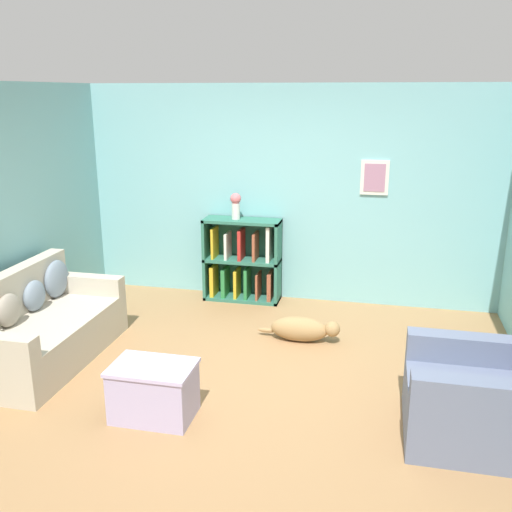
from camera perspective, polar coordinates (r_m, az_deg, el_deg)
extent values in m
plane|color=#997047|center=(5.27, -0.98, -12.24)|extent=(14.00, 14.00, 0.00)
cube|color=#7AB7BC|center=(6.95, 3.37, 6.13)|extent=(5.60, 0.10, 2.60)
cube|color=silver|center=(6.76, 11.78, 7.69)|extent=(0.32, 0.02, 0.40)
cube|color=#A37089|center=(6.75, 11.78, 7.68)|extent=(0.24, 0.01, 0.32)
cube|color=#B7AD99|center=(5.89, -20.17, -7.88)|extent=(0.85, 1.74, 0.41)
cube|color=#B7AD99|center=(5.93, -23.38, -3.61)|extent=(0.16, 1.74, 0.45)
cube|color=#B7AD99|center=(6.41, -16.68, -2.69)|extent=(0.85, 0.16, 0.20)
ellipsoid|color=gray|center=(5.73, -23.50, -5.01)|extent=(0.14, 0.31, 0.31)
ellipsoid|color=slate|center=(6.04, -21.27, -3.72)|extent=(0.14, 0.31, 0.31)
ellipsoid|color=slate|center=(6.34, -19.31, -2.17)|extent=(0.14, 0.40, 0.40)
cube|color=#2D6B56|center=(7.12, -4.89, -0.17)|extent=(0.04, 0.34, 1.02)
cube|color=#2D6B56|center=(6.91, 2.23, -0.63)|extent=(0.04, 0.34, 1.02)
cube|color=#2D6B56|center=(7.15, -1.07, -0.04)|extent=(0.93, 0.02, 1.02)
cube|color=#2D6B56|center=(7.16, -1.36, -4.18)|extent=(0.93, 0.34, 0.04)
cube|color=#2D6B56|center=(7.00, -1.38, -0.39)|extent=(0.93, 0.34, 0.04)
cube|color=#2D6B56|center=(6.88, -1.41, 3.54)|extent=(0.93, 0.34, 0.04)
cube|color=gold|center=(7.18, -4.21, -2.47)|extent=(0.05, 0.25, 0.40)
cube|color=gold|center=(7.03, -4.15, 1.37)|extent=(0.03, 0.25, 0.38)
cube|color=#287A3D|center=(7.14, -3.09, -2.65)|extent=(0.05, 0.25, 0.38)
cube|color=silver|center=(6.99, -2.84, 1.07)|extent=(0.03, 0.25, 0.32)
cube|color=gold|center=(7.10, -1.90, -2.76)|extent=(0.04, 0.25, 0.37)
cube|color=#B22823|center=(6.94, -1.47, 1.19)|extent=(0.04, 0.25, 0.37)
cube|color=#287A3D|center=(7.07, -0.86, -2.74)|extent=(0.04, 0.25, 0.40)
cube|color=brown|center=(6.91, -0.05, 0.99)|extent=(0.03, 0.25, 0.34)
cube|color=brown|center=(7.05, 0.24, -3.03)|extent=(0.03, 0.25, 0.34)
cube|color=silver|center=(6.86, 1.36, 1.29)|extent=(0.04, 0.25, 0.43)
cube|color=brown|center=(7.02, 1.48, -3.04)|extent=(0.05, 0.25, 0.36)
cube|color=slate|center=(4.70, 21.17, -14.20)|extent=(1.03, 0.93, 0.43)
cube|color=slate|center=(4.22, 22.33, -12.88)|extent=(1.03, 0.18, 0.22)
cube|color=slate|center=(4.88, 20.97, -8.69)|extent=(1.03, 0.18, 0.22)
cube|color=#ADA3CC|center=(4.70, -10.20, -13.16)|extent=(0.63, 0.42, 0.45)
cube|color=#BBB0DC|center=(4.60, -10.33, -10.90)|extent=(0.65, 0.45, 0.03)
ellipsoid|color=#9E7A4C|center=(5.98, 4.36, -7.28)|extent=(0.60, 0.23, 0.26)
sphere|color=#9E7A4C|center=(5.94, 7.64, -7.24)|extent=(0.16, 0.16, 0.16)
ellipsoid|color=#9E7A4C|center=(6.10, 1.12, -7.43)|extent=(0.20, 0.05, 0.05)
cylinder|color=silver|center=(6.87, -2.03, 4.52)|extent=(0.10, 0.10, 0.20)
sphere|color=#E06B70|center=(6.85, -2.05, 5.77)|extent=(0.13, 0.13, 0.13)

